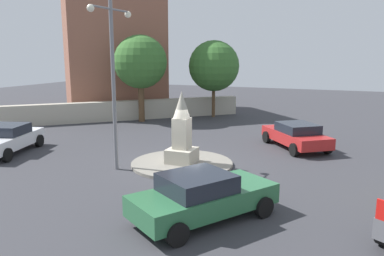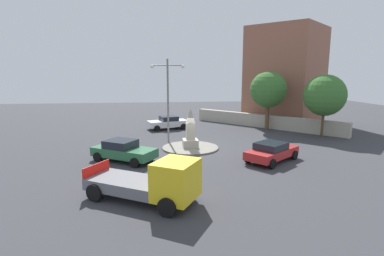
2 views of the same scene
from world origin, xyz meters
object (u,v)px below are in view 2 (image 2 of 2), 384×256
Objects in this scene: monument at (190,131)px; car_red_approaching at (272,151)px; car_white_far_side at (168,122)px; streetlamp at (168,93)px; tree_near_wall at (325,95)px; corner_building at (286,75)px; car_green_waiting at (123,150)px; tree_mid_cluster at (268,90)px; truck_yellow_parked_left at (154,182)px.

monument is 6.65m from car_red_approaching.
car_red_approaching is 14.60m from car_white_far_side.
streetlamp is at bearing -44.13° from car_red_approaching.
streetlamp reaches higher than monument.
corner_building is at bearing -90.99° from tree_near_wall.
car_green_waiting is 12.25m from car_white_far_side.
streetlamp is 11.78m from tree_mid_cluster.
car_white_far_side is at bearing 13.28° from corner_building.
truck_yellow_parked_left is (7.95, 5.78, 0.29)m from car_red_approaching.
car_white_far_side is 11.17m from tree_mid_cluster.
streetlamp is at bearing 88.03° from car_white_far_side.
tree_mid_cluster is (3.89, -4.15, 0.33)m from tree_near_wall.
car_white_far_side is at bearing -63.50° from car_red_approaching.
car_white_far_side is at bearing -94.38° from truck_yellow_parked_left.
monument is at bearing 38.63° from tree_mid_cluster.
truck_yellow_parked_left is at bearing 36.02° from car_red_approaching.
streetlamp reaches higher than car_green_waiting.
monument is 13.54m from tree_near_wall.
tree_mid_cluster is at bearing -124.66° from truck_yellow_parked_left.
tree_mid_cluster is (-14.01, -10.12, 3.50)m from car_green_waiting.
car_white_far_side is (6.51, -13.06, 0.02)m from car_red_approaching.
streetlamp reaches higher than truck_yellow_parked_left.
car_red_approaching is (-10.05, 1.34, -0.04)m from car_green_waiting.
tree_near_wall is (-17.90, -5.97, 3.18)m from car_green_waiting.
truck_yellow_parked_left reaches higher than car_white_far_side.
car_red_approaching is 9.84m from truck_yellow_parked_left.
truck_yellow_parked_left is at bearing 39.63° from tree_near_wall.
monument is 0.54× the size of tree_near_wall.
monument is 0.28× the size of corner_building.
car_white_far_side is 15.73m from corner_building.
monument is 0.71× the size of car_red_approaching.
car_green_waiting is 7.43m from truck_yellow_parked_left.
car_red_approaching is 0.72× the size of tree_mid_cluster.
tree_near_wall is (-14.59, -0.77, -0.38)m from streetlamp.
tree_near_wall reaches higher than car_green_waiting.
car_red_approaching is (-6.74, 6.53, -3.59)m from streetlamp.
corner_building reaches higher than tree_near_wall.
streetlamp is at bearing 34.03° from corner_building.
truck_yellow_parked_left is at bearing 74.03° from monument.
car_green_waiting is at bearing 73.21° from car_white_far_side.
car_white_far_side is at bearing -21.84° from tree_near_wall.
tree_mid_cluster is (-9.06, -7.24, 2.84)m from monument.
corner_building is 1.95× the size of tree_near_wall.
monument is at bearing -39.61° from car_red_approaching.
car_green_waiting is 10.14m from car_red_approaching.
tree_near_wall is at bearing -137.05° from car_red_approaching.
car_green_waiting is (4.96, 2.88, -0.66)m from monument.
tree_near_wall is at bearing -140.37° from truck_yellow_parked_left.
car_green_waiting is at bearing 40.00° from corner_building.
streetlamp reaches higher than tree_near_wall.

